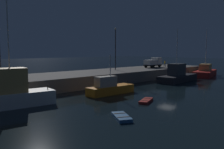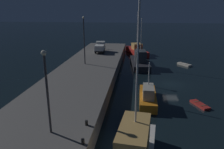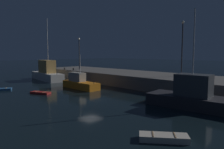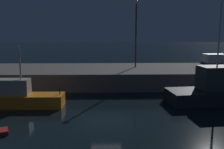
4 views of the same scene
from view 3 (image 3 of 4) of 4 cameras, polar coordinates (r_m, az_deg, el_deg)
name	(u,v)px [view 3 (image 3 of 4)]	position (r m, az deg, el deg)	size (l,w,h in m)	color
ground_plane	(90,100)	(27.93, -5.78, -6.65)	(320.00, 320.00, 0.00)	black
pier_quay	(156,81)	(39.02, 11.68, -1.61)	(60.22, 10.86, 2.14)	#5B5956
fishing_trawler_red	(197,98)	(25.07, 21.72, -5.71)	(11.42, 4.66, 10.67)	#232328
fishing_boat_blue	(80,83)	(36.73, -8.56, -2.22)	(7.60, 2.29, 5.75)	orange
fishing_boat_white	(47,73)	(49.53, -16.85, 0.40)	(11.40, 4.18, 13.22)	silver
dinghy_orange_near	(41,93)	(33.39, -18.43, -4.60)	(3.21, 2.18, 0.35)	#B22823
rowboat_white_mid	(2,89)	(38.94, -27.25, -3.50)	(2.50, 3.20, 0.35)	#2D6099
dinghy_red_small	(164,138)	(15.69, 13.53, -15.96)	(3.32, 2.93, 0.47)	beige
lamp_post_west	(79,51)	(51.51, -8.69, 6.22)	(0.44, 0.44, 7.35)	#38383D
lamp_post_east	(182,45)	(37.52, 18.12, 7.57)	(0.44, 0.44, 9.06)	#38383D
bollard_west	(65,69)	(50.92, -12.46, 1.53)	(0.28, 0.28, 0.45)	black
bollard_central	(73,69)	(48.70, -10.21, 1.40)	(0.28, 0.28, 0.47)	black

